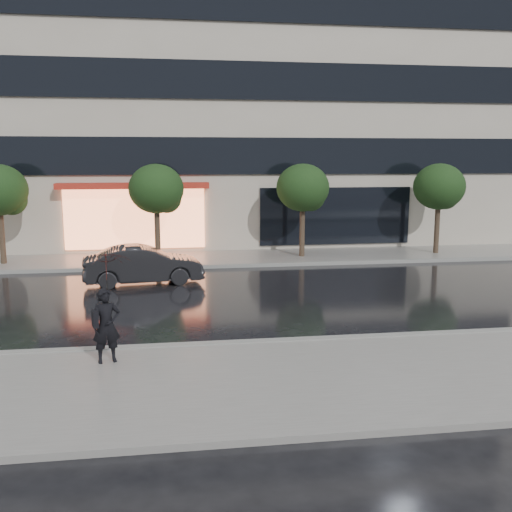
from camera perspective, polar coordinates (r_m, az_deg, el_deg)
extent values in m
plane|color=black|center=(14.10, 1.64, -7.62)|extent=(120.00, 120.00, 0.00)
cube|color=slate|center=(11.07, 4.57, -12.29)|extent=(60.00, 4.50, 0.12)
cube|color=slate|center=(23.98, -2.54, -0.21)|extent=(60.00, 3.50, 0.12)
cube|color=gray|center=(13.14, 2.39, -8.62)|extent=(60.00, 0.25, 0.14)
cube|color=gray|center=(22.26, -2.10, -0.96)|extent=(60.00, 0.25, 0.14)
cube|color=#B5AB99|center=(31.70, -4.14, 18.44)|extent=(30.00, 12.00, 18.00)
cube|color=black|center=(25.30, -3.00, 9.96)|extent=(28.00, 0.12, 1.60)
cube|color=black|center=(25.51, -3.07, 17.16)|extent=(28.00, 0.12, 1.60)
cube|color=black|center=(26.11, -3.14, 24.14)|extent=(28.00, 0.12, 1.60)
cube|color=#FF8C59|center=(25.36, -12.00, 3.65)|extent=(6.00, 0.10, 2.60)
cube|color=#B1281B|center=(24.92, -12.17, 6.88)|extent=(6.40, 0.70, 0.25)
cube|color=black|center=(26.36, 7.96, 3.99)|extent=(7.00, 0.10, 2.60)
cylinder|color=#33261C|center=(24.39, -24.05, 1.59)|extent=(0.22, 0.22, 2.20)
sphere|color=black|center=(24.33, -23.26, 5.18)|extent=(1.20, 1.20, 1.20)
cylinder|color=#33261C|center=(23.47, -9.82, 2.01)|extent=(0.22, 0.22, 2.20)
ellipsoid|color=black|center=(23.29, -9.95, 6.64)|extent=(2.20, 2.20, 1.98)
sphere|color=black|center=(23.51, -8.93, 5.72)|extent=(1.20, 1.20, 1.20)
cylinder|color=#33261C|center=(24.05, 4.63, 2.31)|extent=(0.22, 0.22, 2.20)
ellipsoid|color=black|center=(23.88, 4.69, 6.83)|extent=(2.20, 2.20, 1.98)
sphere|color=black|center=(24.19, 5.50, 5.91)|extent=(1.20, 1.20, 1.20)
cylinder|color=#33261C|center=(26.04, 17.63, 2.45)|extent=(0.22, 0.22, 2.20)
ellipsoid|color=black|center=(25.89, 17.84, 6.62)|extent=(2.20, 2.20, 1.98)
sphere|color=black|center=(26.26, 18.40, 5.76)|extent=(1.20, 1.20, 1.20)
imported|color=black|center=(19.61, -11.19, -0.87)|extent=(4.11, 1.87, 1.31)
imported|color=black|center=(11.95, -14.73, -6.75)|extent=(0.63, 0.50, 1.52)
imported|color=black|center=(11.70, -14.71, -1.78)|extent=(1.20, 1.21, 0.89)
cylinder|color=black|center=(11.81, -14.60, -4.13)|extent=(0.02, 0.02, 0.76)
cube|color=black|center=(11.82, -15.80, -6.06)|extent=(0.18, 0.30, 0.33)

